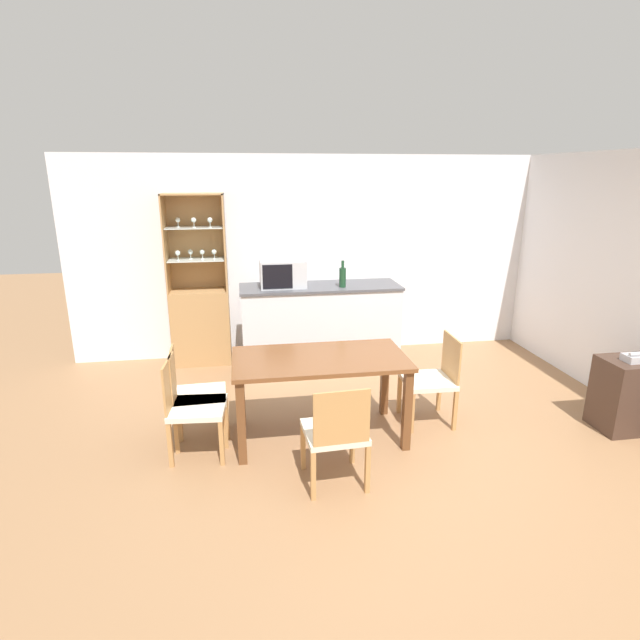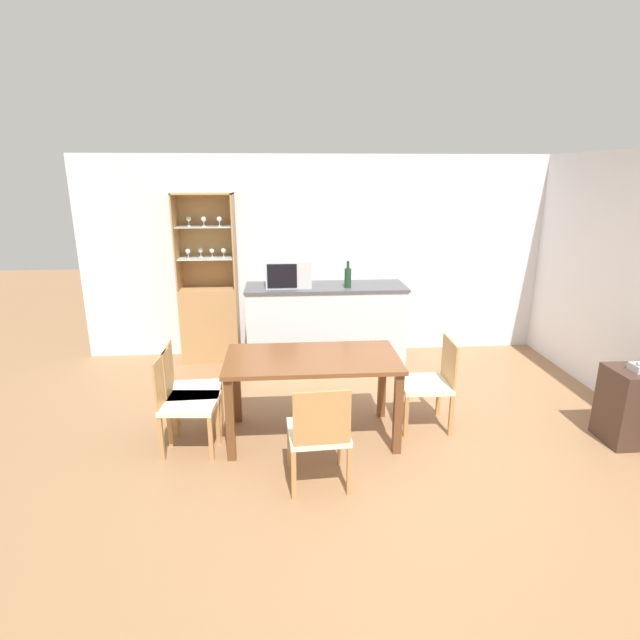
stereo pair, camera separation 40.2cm
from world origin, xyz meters
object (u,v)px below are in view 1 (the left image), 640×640
object	(u,v)px
display_cabinet	(201,314)
side_cabinet	(630,394)
dining_table	(320,369)
dining_chair_head_near	(336,433)
microwave	(283,274)
dining_chair_side_left_near	(192,406)
wine_bottle	(343,277)
dining_chair_side_left_far	(194,394)
dining_chair_side_right_far	(432,379)
telephone	(636,358)

from	to	relation	value
display_cabinet	side_cabinet	world-z (taller)	display_cabinet
dining_table	dining_chair_head_near	distance (m)	0.78
display_cabinet	microwave	bearing A→B (deg)	-27.11
display_cabinet	dining_chair_side_left_near	size ratio (longest dim) A/B	2.45
microwave	wine_bottle	world-z (taller)	microwave
dining_chair_side_left_far	dining_chair_side_left_near	bearing A→B (deg)	-2.29
dining_chair_side_right_far	dining_chair_head_near	bearing A→B (deg)	129.69
dining_chair_head_near	dining_chair_side_right_far	bearing A→B (deg)	34.91
dining_table	wine_bottle	size ratio (longest dim) A/B	4.95
microwave	side_cabinet	distance (m)	3.70
dining_chair_side_left_far	telephone	bearing A→B (deg)	80.95
dining_chair_side_left_near	dining_chair_side_right_far	bearing A→B (deg)	100.54
dining_chair_head_near	wine_bottle	distance (m)	2.40
wine_bottle	dining_chair_head_near	bearing A→B (deg)	-102.63
dining_chair_head_near	dining_chair_side_left_near	xyz separation A→B (m)	(-1.11, 0.63, 0.00)
dining_chair_side_left_far	telephone	xyz separation A→B (m)	(3.93, -0.46, 0.29)
dining_chair_side_left_near	side_cabinet	xyz separation A→B (m)	(3.98, -0.19, -0.09)
dining_chair_side_left_near	dining_chair_head_near	bearing A→B (deg)	64.88
side_cabinet	display_cabinet	bearing A→B (deg)	149.24
wine_bottle	microwave	bearing A→B (deg)	171.02
dining_table	side_cabinet	xyz separation A→B (m)	(2.88, -0.31, -0.32)
wine_bottle	telephone	distance (m)	2.99
dining_chair_side_left_far	dining_chair_side_right_far	bearing A→B (deg)	87.70
display_cabinet	microwave	xyz separation A→B (m)	(1.00, -0.51, 0.59)
side_cabinet	telephone	distance (m)	0.39
dining_chair_side_left_far	dining_chair_head_near	size ratio (longest dim) A/B	1.00
dining_chair_side_left_far	microwave	bearing A→B (deg)	145.46
dining_chair_head_near	dining_chair_side_right_far	xyz separation A→B (m)	(1.10, 0.87, 0.00)
dining_chair_head_near	dining_chair_side_right_far	size ratio (longest dim) A/B	1.00
microwave	telephone	distance (m)	3.61
dining_chair_head_near	side_cabinet	world-z (taller)	dining_chair_head_near
dining_chair_side_left_far	side_cabinet	size ratio (longest dim) A/B	1.25
dining_chair_side_right_far	microwave	size ratio (longest dim) A/B	1.65
microwave	wine_bottle	xyz separation A→B (m)	(0.68, -0.11, -0.03)
dining_chair_side_right_far	telephone	size ratio (longest dim) A/B	4.15
microwave	dining_chair_head_near	bearing A→B (deg)	-85.60
telephone	microwave	bearing A→B (deg)	147.17
dining_table	dining_chair_side_right_far	size ratio (longest dim) A/B	1.78
dining_chair_side_left_far	dining_chair_head_near	world-z (taller)	same
wine_bottle	dining_chair_side_right_far	bearing A→B (deg)	-66.16
display_cabinet	dining_table	world-z (taller)	display_cabinet
dining_chair_side_right_far	wine_bottle	size ratio (longest dim) A/B	2.78
dining_chair_head_near	dining_chair_side_right_far	world-z (taller)	same
dining_chair_side_right_far	wine_bottle	world-z (taller)	wine_bottle
dining_chair_side_left_near	side_cabinet	size ratio (longest dim) A/B	1.25
display_cabinet	dining_chair_side_right_far	xyz separation A→B (m)	(2.28, -1.98, -0.18)
dining_chair_side_left_far	microwave	xyz separation A→B (m)	(0.93, 1.47, 0.77)
display_cabinet	telephone	world-z (taller)	display_cabinet
side_cabinet	dining_table	bearing A→B (deg)	173.90
display_cabinet	wine_bottle	bearing A→B (deg)	-20.23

